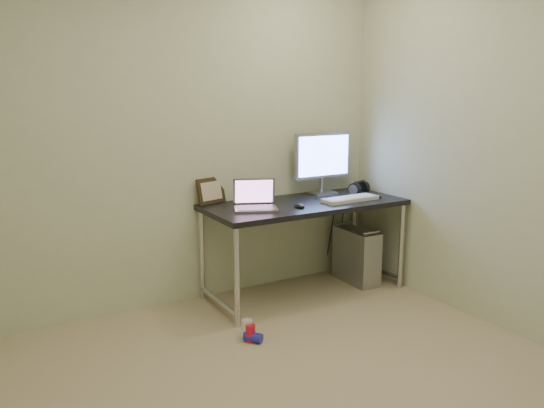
{
  "coord_description": "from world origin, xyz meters",
  "views": [
    {
      "loc": [
        -1.33,
        -1.97,
        1.58
      ],
      "look_at": [
        0.43,
        1.05,
        0.85
      ],
      "focal_mm": 35.0,
      "sensor_mm": 36.0,
      "label": 1
    }
  ],
  "objects": [
    {
      "name": "can_white",
      "position": [
        0.15,
        0.9,
        0.07
      ],
      "size": [
        0.07,
        0.07,
        0.13
      ],
      "primitive_type": "cylinder",
      "rotation": [
        0.0,
        0.0,
        0.01
      ],
      "color": "silver",
      "rests_on": "ground"
    },
    {
      "name": "can_blue",
      "position": [
        0.17,
        0.84,
        0.03
      ],
      "size": [
        0.13,
        0.13,
        0.07
      ],
      "primitive_type": "cylinder",
      "rotation": [
        1.57,
        0.0,
        0.66
      ],
      "color": "#2527AF",
      "rests_on": "ground"
    },
    {
      "name": "mouse_right",
      "position": [
        1.53,
        1.25,
        0.77
      ],
      "size": [
        0.09,
        0.12,
        0.04
      ],
      "primitive_type": "ellipsoid",
      "rotation": [
        0.0,
        0.0,
        -0.25
      ],
      "color": "black",
      "rests_on": "desk"
    },
    {
      "name": "wall_right",
      "position": [
        1.75,
        0.0,
        1.25
      ],
      "size": [
        0.02,
        3.5,
        2.5
      ],
      "primitive_type": "cube",
      "color": "beige",
      "rests_on": "ground"
    },
    {
      "name": "headphones",
      "position": [
        1.58,
        1.54,
        0.78
      ],
      "size": [
        0.21,
        0.12,
        0.12
      ],
      "rotation": [
        0.0,
        0.0,
        0.32
      ],
      "color": "black",
      "rests_on": "desk"
    },
    {
      "name": "webcam",
      "position": [
        0.5,
        1.64,
        0.84
      ],
      "size": [
        0.05,
        0.04,
        0.12
      ],
      "rotation": [
        0.0,
        0.0,
        0.17
      ],
      "color": "silver",
      "rests_on": "desk"
    },
    {
      "name": "picture_frame",
      "position": [
        0.28,
        1.73,
        0.85
      ],
      "size": [
        0.26,
        0.14,
        0.2
      ],
      "primitive_type": "cube",
      "rotation": [
        -0.21,
        0.0,
        0.29
      ],
      "color": "black",
      "rests_on": "desk"
    },
    {
      "name": "cable_a",
      "position": [
        1.42,
        1.7,
        0.4
      ],
      "size": [
        0.01,
        0.16,
        0.69
      ],
      "primitive_type": "cylinder",
      "rotation": [
        0.21,
        0.0,
        0.0
      ],
      "color": "black",
      "rests_on": "ground"
    },
    {
      "name": "mouse_left",
      "position": [
        0.78,
        1.26,
        0.77
      ],
      "size": [
        0.07,
        0.11,
        0.04
      ],
      "primitive_type": "ellipsoid",
      "rotation": [
        0.0,
        0.0,
        0.05
      ],
      "color": "black",
      "rests_on": "desk"
    },
    {
      "name": "can_red",
      "position": [
        0.15,
        0.86,
        0.06
      ],
      "size": [
        0.08,
        0.08,
        0.12
      ],
      "primitive_type": "cylinder",
      "rotation": [
        0.0,
        0.0,
        0.27
      ],
      "color": "red",
      "rests_on": "ground"
    },
    {
      "name": "tower_computer",
      "position": [
        1.47,
        1.41,
        0.23
      ],
      "size": [
        0.2,
        0.44,
        0.48
      ],
      "rotation": [
        0.0,
        0.0,
        -0.02
      ],
      "color": "#A7A7AB",
      "rests_on": "ground"
    },
    {
      "name": "cable_b",
      "position": [
        1.51,
        1.68,
        0.38
      ],
      "size": [
        0.02,
        0.11,
        0.71
      ],
      "primitive_type": "cylinder",
      "rotation": [
        0.14,
        0.0,
        0.09
      ],
      "color": "black",
      "rests_on": "ground"
    },
    {
      "name": "wall_back",
      "position": [
        0.0,
        1.75,
        1.25
      ],
      "size": [
        3.5,
        0.02,
        2.5
      ],
      "primitive_type": "cube",
      "color": "beige",
      "rests_on": "ground"
    },
    {
      "name": "monitor",
      "position": [
        1.26,
        1.63,
        1.05
      ],
      "size": [
        0.55,
        0.16,
        0.51
      ],
      "rotation": [
        0.0,
        0.0,
        0.02
      ],
      "color": "#9D9DA3",
      "rests_on": "desk"
    },
    {
      "name": "desk",
      "position": [
        0.93,
        1.4,
        0.67
      ],
      "size": [
        1.58,
        0.69,
        0.75
      ],
      "color": "black",
      "rests_on": "ground"
    },
    {
      "name": "keyboard",
      "position": [
        1.27,
        1.27,
        0.76
      ],
      "size": [
        0.49,
        0.18,
        0.03
      ],
      "primitive_type": "cube",
      "rotation": [
        0.0,
        0.0,
        0.05
      ],
      "color": "silver",
      "rests_on": "desk"
    },
    {
      "name": "laptop",
      "position": [
        0.48,
        1.39,
        0.8
      ],
      "size": [
        0.39,
        0.36,
        0.22
      ],
      "rotation": [
        0.0,
        0.0,
        -0.4
      ],
      "color": "#9D9DA3",
      "rests_on": "desk"
    }
  ]
}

